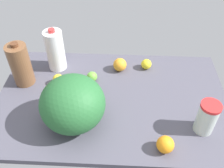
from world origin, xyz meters
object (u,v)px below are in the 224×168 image
(watermelon, at_px, (73,104))
(chocolate_milk_jug, at_px, (21,65))
(lemon_loose, at_px, (58,80))
(lemon_near_front, at_px, (146,64))
(tumbler_cup, at_px, (207,118))
(orange_beside_bowl, at_px, (120,65))
(orange_far_back, at_px, (165,144))
(milk_jug, at_px, (55,50))
(lime_by_jug, at_px, (92,77))

(watermelon, height_order, chocolate_milk_jug, chocolate_milk_jug)
(chocolate_milk_jug, bearing_deg, lemon_loose, -2.38)
(lemon_near_front, xyz_separation_m, lemon_loose, (-0.49, -0.16, 0.00))
(tumbler_cup, relative_size, orange_beside_bowl, 2.15)
(chocolate_milk_jug, xyz_separation_m, orange_far_back, (0.73, -0.40, -0.08))
(milk_jug, height_order, lemon_near_front, milk_jug)
(chocolate_milk_jug, bearing_deg, tumbler_cup, -16.99)
(watermelon, height_order, orange_beside_bowl, watermelon)
(tumbler_cup, distance_m, lemon_loose, 0.78)
(tumbler_cup, bearing_deg, lime_by_jug, 150.75)
(tumbler_cup, relative_size, lemon_near_front, 2.77)
(chocolate_milk_jug, relative_size, lemon_near_front, 4.25)
(milk_jug, xyz_separation_m, tumbler_cup, (0.76, -0.42, -0.04))
(milk_jug, xyz_separation_m, orange_far_back, (0.57, -0.54, -0.08))
(tumbler_cup, xyz_separation_m, lemon_loose, (-0.73, 0.27, -0.05))
(lime_by_jug, relative_size, lemon_near_front, 0.97)
(lemon_loose, height_order, orange_beside_bowl, orange_beside_bowl)
(milk_jug, bearing_deg, lemon_loose, -76.67)
(lime_by_jug, xyz_separation_m, lemon_near_front, (0.31, 0.13, 0.00))
(watermelon, distance_m, chocolate_milk_jug, 0.42)
(watermelon, bearing_deg, milk_jug, 112.45)
(milk_jug, relative_size, chocolate_milk_jug, 1.01)
(chocolate_milk_jug, height_order, lime_by_jug, chocolate_milk_jug)
(lime_by_jug, height_order, orange_beside_bowl, orange_beside_bowl)
(milk_jug, relative_size, lime_by_jug, 4.39)
(watermelon, xyz_separation_m, tumbler_cup, (0.60, -0.01, -0.04))
(watermelon, relative_size, chocolate_milk_jug, 1.15)
(tumbler_cup, relative_size, chocolate_milk_jug, 0.65)
(orange_beside_bowl, bearing_deg, orange_far_back, -68.61)
(watermelon, bearing_deg, lime_by_jug, 80.49)
(milk_jug, height_order, chocolate_milk_jug, milk_jug)
(orange_far_back, height_order, orange_beside_bowl, orange_beside_bowl)
(lemon_near_front, bearing_deg, tumbler_cup, -60.96)
(chocolate_milk_jug, height_order, lemon_loose, chocolate_milk_jug)
(lemon_loose, bearing_deg, orange_far_back, -35.89)
(tumbler_cup, xyz_separation_m, chocolate_milk_jug, (-0.92, 0.28, 0.04))
(lemon_loose, distance_m, orange_beside_bowl, 0.36)
(watermelon, distance_m, orange_beside_bowl, 0.45)
(orange_far_back, xyz_separation_m, orange_beside_bowl, (-0.21, 0.53, 0.00))
(orange_beside_bowl, bearing_deg, tumbler_cup, -46.01)
(milk_jug, relative_size, tumbler_cup, 1.54)
(lemon_near_front, relative_size, lemon_loose, 0.97)
(milk_jug, xyz_separation_m, lime_by_jug, (0.22, -0.11, -0.09))
(lemon_loose, bearing_deg, watermelon, -62.84)
(lime_by_jug, xyz_separation_m, lemon_loose, (-0.18, -0.03, 0.00))
(chocolate_milk_jug, distance_m, lemon_loose, 0.21)
(watermelon, bearing_deg, chocolate_milk_jug, 140.48)
(chocolate_milk_jug, height_order, lemon_near_front, chocolate_milk_jug)
(tumbler_cup, xyz_separation_m, orange_far_back, (-0.19, -0.12, -0.05))
(watermelon, relative_size, tumbler_cup, 1.76)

